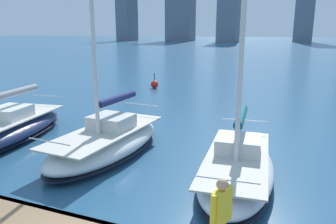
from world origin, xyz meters
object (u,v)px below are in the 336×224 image
(sailboat_grey, at_px, (5,129))
(channel_buoy, at_px, (155,84))
(sailboat_teal, at_px, (237,165))
(sailboat_navy, at_px, (107,140))
(person_yellow_shirt, at_px, (221,212))

(sailboat_grey, distance_m, channel_buoy, 16.31)
(sailboat_grey, bearing_deg, sailboat_teal, 179.19)
(sailboat_navy, height_order, person_yellow_shirt, sailboat_navy)
(sailboat_teal, xyz_separation_m, channel_buoy, (10.52, -16.46, -0.27))
(sailboat_teal, height_order, channel_buoy, sailboat_teal)
(sailboat_grey, distance_m, person_yellow_shirt, 12.53)
(sailboat_teal, bearing_deg, sailboat_navy, -4.95)
(sailboat_teal, height_order, sailboat_grey, sailboat_teal)
(sailboat_grey, relative_size, channel_buoy, 7.73)
(person_yellow_shirt, relative_size, channel_buoy, 1.27)
(person_yellow_shirt, xyz_separation_m, channel_buoy, (11.06, -21.37, -1.31))
(sailboat_navy, distance_m, sailboat_grey, 5.36)
(sailboat_navy, xyz_separation_m, sailboat_grey, (5.35, 0.32, -0.03))
(sailboat_navy, distance_m, channel_buoy, 16.75)
(sailboat_grey, xyz_separation_m, person_yellow_shirt, (-11.42, 5.07, 1.04))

